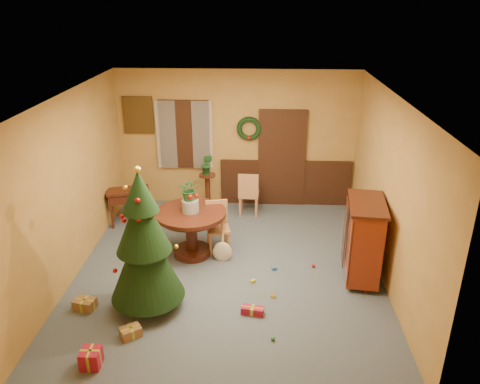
# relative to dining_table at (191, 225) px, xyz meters

# --- Properties ---
(room_envelope) EXTENTS (5.50, 5.50, 5.50)m
(room_envelope) POSITION_rel_dining_table_xyz_m (0.88, 2.26, 0.53)
(room_envelope) COLOR #3C4958
(room_envelope) RESTS_ON ground
(dining_table) EXTENTS (1.22, 1.22, 0.84)m
(dining_table) POSITION_rel_dining_table_xyz_m (0.00, 0.00, 0.00)
(dining_table) COLOR black
(dining_table) RESTS_ON floor
(urn) EXTENTS (0.29, 0.29, 0.21)m
(urn) POSITION_rel_dining_table_xyz_m (0.00, 0.00, 0.36)
(urn) COLOR slate
(urn) RESTS_ON dining_table
(centerpiece_plant) EXTENTS (0.36, 0.31, 0.40)m
(centerpiece_plant) POSITION_rel_dining_table_xyz_m (0.00, 0.00, 0.66)
(centerpiece_plant) COLOR #1E4C23
(centerpiece_plant) RESTS_ON urn
(chair_near) EXTENTS (0.47, 0.47, 0.91)m
(chair_near) POSITION_rel_dining_table_xyz_m (0.43, 0.25, -0.10)
(chair_near) COLOR #9E6B3F
(chair_near) RESTS_ON floor
(chair_far) EXTENTS (0.43, 0.43, 0.95)m
(chair_far) POSITION_rel_dining_table_xyz_m (0.95, 1.65, -0.08)
(chair_far) COLOR #9E6B3F
(chair_far) RESTS_ON floor
(guitar) EXTENTS (0.35, 0.52, 0.78)m
(guitar) POSITION_rel_dining_table_xyz_m (0.55, -0.17, -0.19)
(guitar) COLOR beige
(guitar) RESTS_ON floor
(plant_stand) EXTENTS (0.34, 0.34, 0.88)m
(plant_stand) POSITION_rel_dining_table_xyz_m (0.10, 1.69, -0.04)
(plant_stand) COLOR black
(plant_stand) RESTS_ON floor
(stand_plant) EXTENTS (0.28, 0.25, 0.44)m
(stand_plant) POSITION_rel_dining_table_xyz_m (0.10, 1.69, 0.51)
(stand_plant) COLOR #19471E
(stand_plant) RESTS_ON plant_stand
(christmas_tree) EXTENTS (1.07, 1.07, 2.21)m
(christmas_tree) POSITION_rel_dining_table_xyz_m (-0.43, -1.51, 0.46)
(christmas_tree) COLOR #382111
(christmas_tree) RESTS_ON floor
(writing_desk) EXTENTS (0.90, 0.63, 0.73)m
(writing_desk) POSITION_rel_dining_table_xyz_m (-1.42, 1.18, -0.04)
(writing_desk) COLOR black
(writing_desk) RESTS_ON floor
(sideboard) EXTENTS (0.67, 1.10, 1.34)m
(sideboard) POSITION_rel_dining_table_xyz_m (2.83, -0.60, 0.13)
(sideboard) COLOR #62170B
(sideboard) RESTS_ON floor
(gift_a) EXTENTS (0.33, 0.27, 0.16)m
(gift_a) POSITION_rel_dining_table_xyz_m (-1.36, -1.62, -0.51)
(gift_a) COLOR brown
(gift_a) RESTS_ON floor
(gift_b) EXTENTS (0.25, 0.25, 0.24)m
(gift_b) POSITION_rel_dining_table_xyz_m (-0.87, -2.75, -0.47)
(gift_b) COLOR maroon
(gift_b) RESTS_ON floor
(gift_c) EXTENTS (0.32, 0.30, 0.15)m
(gift_c) POSITION_rel_dining_table_xyz_m (-0.53, -2.19, -0.52)
(gift_c) COLOR brown
(gift_c) RESTS_ON floor
(gift_d) EXTENTS (0.34, 0.19, 0.12)m
(gift_d) POSITION_rel_dining_table_xyz_m (1.10, -1.63, -0.53)
(gift_d) COLOR maroon
(gift_d) RESTS_ON floor
(toy_a) EXTENTS (0.09, 0.08, 0.05)m
(toy_a) POSITION_rel_dining_table_xyz_m (1.44, -0.45, -0.56)
(toy_a) COLOR #2660A5
(toy_a) RESTS_ON floor
(toy_b) EXTENTS (0.06, 0.06, 0.06)m
(toy_b) POSITION_rel_dining_table_xyz_m (1.39, -2.18, -0.56)
(toy_b) COLOR #227D30
(toy_b) RESTS_ON floor
(toy_c) EXTENTS (0.09, 0.09, 0.05)m
(toy_c) POSITION_rel_dining_table_xyz_m (1.09, -0.84, -0.56)
(toy_c) COLOR gold
(toy_c) RESTS_ON floor
(toy_d) EXTENTS (0.06, 0.06, 0.06)m
(toy_d) POSITION_rel_dining_table_xyz_m (2.10, -0.34, -0.56)
(toy_d) COLOR red
(toy_d) RESTS_ON floor
(toy_e) EXTENTS (0.08, 0.05, 0.05)m
(toy_e) POSITION_rel_dining_table_xyz_m (1.41, -1.23, -0.56)
(toy_e) COLOR yellow
(toy_e) RESTS_ON floor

